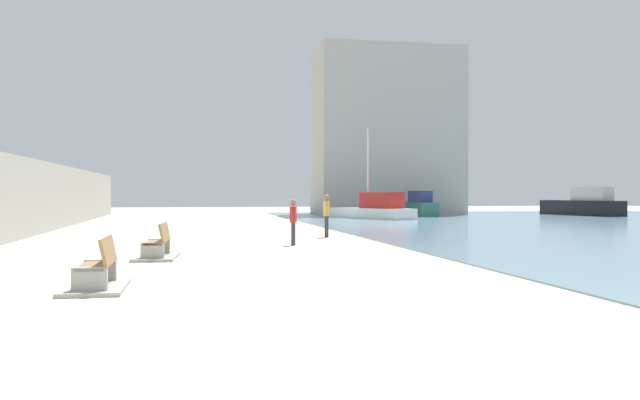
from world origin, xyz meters
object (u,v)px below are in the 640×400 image
at_px(boat_outer, 583,205).
at_px(person_walking, 293,219).
at_px(bench_near, 97,277).
at_px(bench_far, 157,250).
at_px(boat_distant, 374,209).
at_px(person_standing, 327,212).
at_px(boat_nearest, 417,206).

bearing_deg(boat_outer, person_walking, -137.03).
bearing_deg(bench_near, bench_far, 81.84).
bearing_deg(boat_outer, bench_near, -132.74).
xyz_separation_m(bench_near, bench_far, (0.84, 5.87, 0.00)).
distance_m(bench_near, boat_distant, 34.59).
xyz_separation_m(bench_far, boat_distant, (13.42, 25.65, 0.47)).
relative_size(bench_near, boat_distant, 0.31).
relative_size(person_walking, boat_distant, 0.23).
xyz_separation_m(person_standing, boat_nearest, (11.77, 22.59, -0.26)).
height_order(boat_distant, boat_nearest, boat_distant).
xyz_separation_m(bench_far, boat_outer, (31.41, 29.03, 0.63)).
distance_m(bench_near, person_standing, 15.45).
xyz_separation_m(boat_outer, boat_nearest, (-13.28, 1.34, -0.11)).
relative_size(person_walking, boat_outer, 0.21).
xyz_separation_m(person_walking, boat_nearest, (13.75, 26.52, -0.15)).
height_order(bench_near, boat_nearest, boat_nearest).
bearing_deg(boat_outer, person_standing, -139.69).
height_order(person_standing, boat_outer, boat_outer).
distance_m(person_walking, boat_nearest, 29.88).
bearing_deg(bench_near, boat_outer, 47.26).
bearing_deg(person_standing, boat_nearest, 62.49).
height_order(person_walking, person_standing, person_standing).
bearing_deg(bench_far, bench_near, -98.16).
bearing_deg(person_walking, bench_near, -118.24).
xyz_separation_m(person_walking, person_standing, (1.98, 3.93, 0.11)).
bearing_deg(boat_distant, boat_outer, 10.65).
relative_size(bench_near, person_standing, 1.21).
distance_m(bench_near, bench_far, 5.93).
bearing_deg(boat_distant, bench_far, -117.62).
height_order(bench_far, person_standing, person_standing).
xyz_separation_m(bench_far, person_walking, (4.38, 3.85, 0.68)).
distance_m(boat_distant, boat_outer, 18.31).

